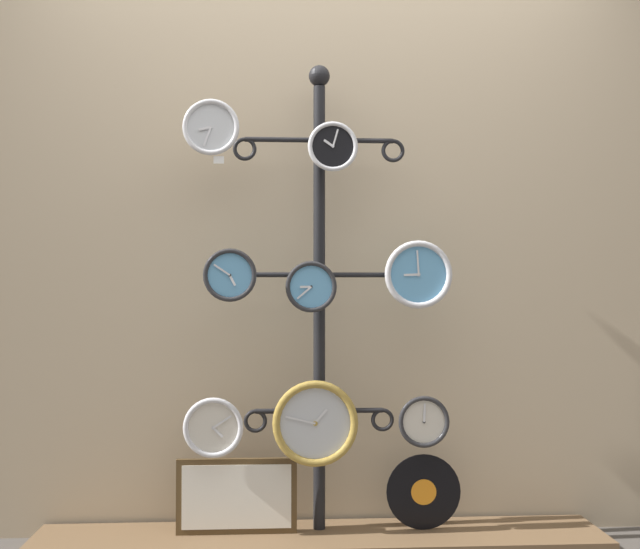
# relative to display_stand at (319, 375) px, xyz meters

# --- Properties ---
(shop_wall) EXTENTS (4.40, 0.04, 2.80)m
(shop_wall) POSITION_rel_display_stand_xyz_m (0.00, 0.16, 0.74)
(shop_wall) COLOR tan
(shop_wall) RESTS_ON ground_plane
(low_shelf) EXTENTS (2.20, 0.36, 0.06)m
(low_shelf) POSITION_rel_display_stand_xyz_m (0.00, -0.06, -0.63)
(low_shelf) COLOR brown
(low_shelf) RESTS_ON ground_plane
(display_stand) EXTENTS (0.77, 0.42, 1.90)m
(display_stand) POSITION_rel_display_stand_xyz_m (0.00, 0.00, 0.00)
(display_stand) COLOR black
(display_stand) RESTS_ON ground_plane
(clock_top_left) EXTENTS (0.22, 0.04, 0.22)m
(clock_top_left) POSITION_rel_display_stand_xyz_m (-0.42, -0.09, 0.96)
(clock_top_left) COLOR silver
(clock_top_center) EXTENTS (0.19, 0.04, 0.19)m
(clock_top_center) POSITION_rel_display_stand_xyz_m (0.05, -0.10, 0.89)
(clock_top_center) COLOR black
(clock_middle_left) EXTENTS (0.20, 0.04, 0.20)m
(clock_middle_left) POSITION_rel_display_stand_xyz_m (-0.35, -0.11, 0.39)
(clock_middle_left) COLOR #60A8DB
(clock_middle_center) EXTENTS (0.20, 0.04, 0.20)m
(clock_middle_center) POSITION_rel_display_stand_xyz_m (-0.04, -0.09, 0.35)
(clock_middle_center) COLOR #60A8DB
(clock_middle_right) EXTENTS (0.27, 0.04, 0.27)m
(clock_middle_right) POSITION_rel_display_stand_xyz_m (0.38, -0.08, 0.40)
(clock_middle_right) COLOR #60A8DB
(clock_bottom_left) EXTENTS (0.23, 0.04, 0.23)m
(clock_bottom_left) POSITION_rel_display_stand_xyz_m (-0.41, -0.10, -0.19)
(clock_bottom_left) COLOR silver
(clock_bottom_center) EXTENTS (0.33, 0.04, 0.33)m
(clock_bottom_center) POSITION_rel_display_stand_xyz_m (-0.02, -0.09, -0.17)
(clock_bottom_center) COLOR silver
(clock_bottom_right) EXTENTS (0.20, 0.04, 0.20)m
(clock_bottom_right) POSITION_rel_display_stand_xyz_m (0.40, -0.08, -0.18)
(clock_bottom_right) COLOR silver
(vinyl_record) EXTENTS (0.29, 0.01, 0.29)m
(vinyl_record) POSITION_rel_display_stand_xyz_m (0.41, -0.04, -0.46)
(vinyl_record) COLOR black
(vinyl_record) RESTS_ON low_shelf
(picture_frame) EXTENTS (0.46, 0.02, 0.29)m
(picture_frame) POSITION_rel_display_stand_xyz_m (-0.32, -0.05, -0.46)
(picture_frame) COLOR #4C381E
(picture_frame) RESTS_ON low_shelf
(price_tag_upper) EXTENTS (0.04, 0.00, 0.03)m
(price_tag_upper) POSITION_rel_display_stand_xyz_m (-0.39, -0.09, 0.83)
(price_tag_upper) COLOR white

